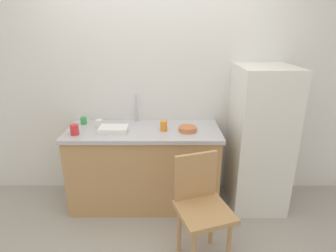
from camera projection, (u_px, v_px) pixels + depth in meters
name	position (u px, v px, depth m)	size (l,w,h in m)	color
ground_plane	(153.00, 242.00, 2.51)	(8.00, 8.00, 0.00)	#9E998E
back_wall	(155.00, 85.00, 3.04)	(4.80, 0.10, 2.48)	silver
cabinet_base	(145.00, 168.00, 2.99)	(1.52, 0.60, 0.81)	tan
countertop	(144.00, 131.00, 2.84)	(1.56, 0.64, 0.04)	#B7B7BC
faucet	(136.00, 108.00, 3.02)	(0.02, 0.02, 0.30)	#B7B7BC
refrigerator	(259.00, 139.00, 2.86)	(0.54, 0.62, 1.49)	silver
chair	(201.00, 204.00, 2.22)	(0.50, 0.50, 0.89)	tan
dish_tray	(114.00, 129.00, 2.76)	(0.28, 0.20, 0.05)	white
terracotta_bowl	(188.00, 129.00, 2.77)	(0.18, 0.18, 0.05)	#C67042
cup_green	(84.00, 121.00, 2.97)	(0.06, 0.06, 0.08)	green
cup_orange	(164.00, 126.00, 2.78)	(0.07, 0.07, 0.10)	orange
cup_white	(99.00, 123.00, 2.89)	(0.07, 0.07, 0.08)	white
cup_red	(75.00, 130.00, 2.67)	(0.08, 0.08, 0.10)	red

